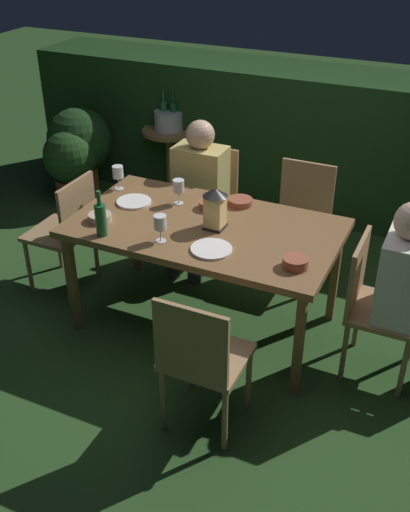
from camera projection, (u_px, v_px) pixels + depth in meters
name	position (u px, v px, depth m)	size (l,w,h in m)	color
ground_plane	(205.00, 322.00, 4.18)	(16.00, 16.00, 0.00)	#26471E
dining_table	(205.00, 233.00, 3.82)	(1.67, 0.95, 0.75)	brown
chair_head_far	(374.00, 302.00, 3.55)	(0.40, 0.42, 0.87)	#9E7A51
chair_side_right_b	(301.00, 217.00, 4.47)	(0.42, 0.40, 0.87)	#9E7A51
chair_head_near	(67.00, 228.00, 4.32)	(0.40, 0.42, 0.87)	#9E7A51
chair_side_left_b	(201.00, 357.00, 3.12)	(0.42, 0.40, 0.87)	#9E7A51
chair_side_right_a	(208.00, 198.00, 4.74)	(0.42, 0.40, 0.87)	#9E7A51
person_in_mustard	(197.00, 190.00, 4.51)	(0.38, 0.47, 1.15)	tan
lantern_centerpiece	(215.00, 206.00, 3.69)	(0.15, 0.15, 0.27)	black
green_bottle_on_table	(101.00, 219.00, 3.63)	(0.07, 0.07, 0.29)	#1E5B2D
wine_glass_a	(178.00, 187.00, 4.00)	(0.08, 0.08, 0.17)	silver
wine_glass_b	(160.00, 224.00, 3.56)	(0.08, 0.08, 0.17)	silver
wine_glass_c	(118.00, 173.00, 4.20)	(0.08, 0.08, 0.17)	silver
plate_a	(134.00, 202.00, 4.06)	(0.23, 0.23, 0.01)	white
plate_b	(211.00, 249.00, 3.52)	(0.24, 0.24, 0.01)	white
bowl_olives	(240.00, 201.00, 4.03)	(0.16, 0.16, 0.04)	#9E5138
bowl_bread	(210.00, 205.00, 3.98)	(0.14, 0.14, 0.05)	#9E5138
bowl_salad	(295.00, 262.00, 3.35)	(0.14, 0.14, 0.06)	#9E5138
bowl_dip	(100.00, 217.00, 3.83)	(0.15, 0.15, 0.05)	#BCAD8E
side_table	(170.00, 153.00, 5.69)	(0.50, 0.50, 0.67)	brown
ice_bucket	(169.00, 119.00, 5.52)	(0.26, 0.26, 0.34)	#B2B7BF
hedge_backdrop	(301.00, 139.00, 5.48)	(5.13, 0.71, 1.24)	#193816
potted_plant_by_hedge	(80.00, 144.00, 5.68)	(0.60, 0.60, 0.85)	#9E5133
potted_plant_corner	(71.00, 163.00, 5.57)	(0.50, 0.50, 0.72)	brown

